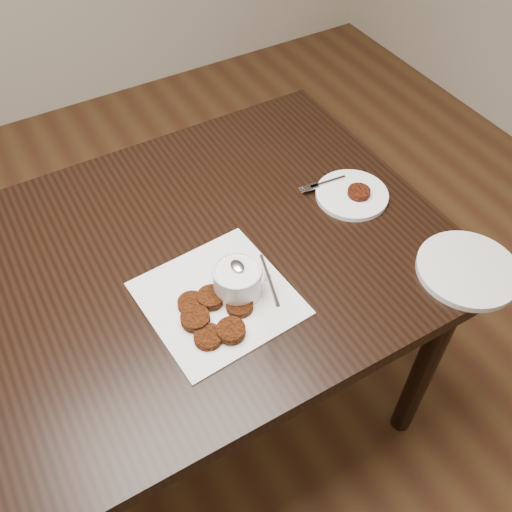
{
  "coord_description": "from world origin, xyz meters",
  "views": [
    {
      "loc": [
        -0.22,
        -0.67,
        1.69
      ],
      "look_at": [
        0.17,
        0.0,
        0.8
      ],
      "focal_mm": 39.45,
      "sensor_mm": 36.0,
      "label": 1
    }
  ],
  "objects_px": {
    "napkin": "(218,298)",
    "sauce_ramekin": "(237,269)",
    "table": "(173,358)",
    "plate_empty": "(468,270)",
    "plate_with_patty": "(352,193)"
  },
  "relations": [
    {
      "from": "sauce_ramekin",
      "to": "plate_with_patty",
      "type": "distance_m",
      "value": 0.41
    },
    {
      "from": "sauce_ramekin",
      "to": "plate_with_patty",
      "type": "height_order",
      "value": "sauce_ramekin"
    },
    {
      "from": "napkin",
      "to": "sauce_ramekin",
      "type": "relative_size",
      "value": 2.08
    },
    {
      "from": "napkin",
      "to": "plate_with_patty",
      "type": "bearing_deg",
      "value": 14.91
    },
    {
      "from": "napkin",
      "to": "plate_with_patty",
      "type": "relative_size",
      "value": 1.64
    },
    {
      "from": "table",
      "to": "plate_with_patty",
      "type": "distance_m",
      "value": 0.64
    },
    {
      "from": "table",
      "to": "plate_empty",
      "type": "relative_size",
      "value": 6.06
    },
    {
      "from": "table",
      "to": "napkin",
      "type": "distance_m",
      "value": 0.41
    },
    {
      "from": "napkin",
      "to": "sauce_ramekin",
      "type": "height_order",
      "value": "sauce_ramekin"
    },
    {
      "from": "napkin",
      "to": "plate_empty",
      "type": "relative_size",
      "value": 1.32
    },
    {
      "from": "napkin",
      "to": "sauce_ramekin",
      "type": "xyz_separation_m",
      "value": [
        0.05,
        -0.0,
        0.07
      ]
    },
    {
      "from": "napkin",
      "to": "table",
      "type": "bearing_deg",
      "value": 120.47
    },
    {
      "from": "plate_empty",
      "to": "table",
      "type": "bearing_deg",
      "value": 149.29
    },
    {
      "from": "plate_with_patty",
      "to": "plate_empty",
      "type": "distance_m",
      "value": 0.33
    },
    {
      "from": "table",
      "to": "napkin",
      "type": "height_order",
      "value": "napkin"
    }
  ]
}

